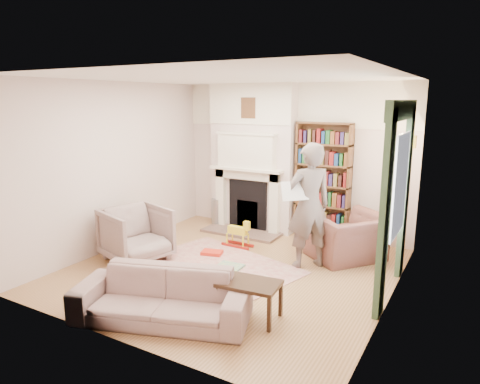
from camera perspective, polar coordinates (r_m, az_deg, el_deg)
The scene contains 25 objects.
floor at distance 6.52m, azimuth -1.10°, elevation -10.33°, with size 4.50×4.50×0.00m, color brown.
ceiling at distance 6.03m, azimuth -1.22°, elevation 15.05°, with size 4.50×4.50×0.00m, color white.
wall_back at distance 8.11m, azimuth 7.01°, elevation 4.33°, with size 4.50×4.50×0.00m, color beige.
wall_front at distance 4.39m, azimuth -16.36°, elevation -2.83°, with size 4.50×4.50×0.00m, color beige.
wall_left at distance 7.51m, azimuth -16.10°, elevation 3.31°, with size 4.50×4.50×0.00m, color beige.
wall_right at distance 5.36m, azimuth 20.01°, elevation -0.40°, with size 4.50×4.50×0.00m, color beige.
fireplace at distance 8.25m, azimuth 1.65°, elevation 4.46°, with size 1.70×0.58×2.80m.
bookcase at distance 7.80m, azimuth 11.01°, elevation 2.21°, with size 1.00×0.24×1.85m, color brown.
window at distance 5.74m, azimuth 20.59°, elevation 0.87°, with size 0.02×0.90×1.30m, color silver.
curtain_left at distance 5.12m, azimuth 18.71°, elevation -3.17°, with size 0.07×0.32×2.40m, color #304A31.
curtain_right at distance 6.47m, azimuth 21.13°, elevation -0.22°, with size 0.07×0.32×2.40m, color #304A31.
pelmet at distance 5.65m, azimuth 20.85°, elevation 10.20°, with size 0.09×1.70×0.24m, color #304A31.
wall_sconce at distance 6.78m, azimuth 20.69°, elevation 6.35°, with size 0.20×0.24×0.24m, color gold, non-canonical shape.
rug at distance 6.59m, azimuth -3.70°, elevation -10.06°, with size 2.36×1.81×0.01m, color #BEAB8F.
armchair_reading at distance 7.03m, azimuth 14.19°, elevation -5.84°, with size 1.13×0.99×0.73m, color #522F2B.
armchair_left at distance 6.97m, azimuth -13.66°, elevation -5.48°, with size 0.91×0.93×0.85m, color #A29B85.
sofa at distance 5.13m, azimuth -10.34°, elevation -13.53°, with size 2.00×0.78×0.58m, color gray.
man_reading at distance 6.45m, azimuth 9.17°, elevation -1.86°, with size 0.69×0.45×1.90m, color #61534E.
newspaper at distance 6.27m, azimuth 7.32°, elevation 0.14°, with size 0.41×0.02×0.29m, color silver.
coffee_table at distance 5.12m, azimuth 1.23°, elevation -14.20°, with size 0.70×0.45×0.45m, color #322311, non-canonical shape.
paraffin_heater at distance 8.66m, azimuth -3.04°, elevation -2.68°, with size 0.24×0.24×0.55m, color #929398.
rocking_horse at distance 7.41m, azimuth -0.32°, elevation -5.53°, with size 0.55×0.22×0.48m, color yellow, non-canonical shape.
board_game at distance 6.54m, azimuth -1.57°, elevation -10.01°, with size 0.38×0.38×0.03m, color #D1C949.
game_box_lid at distance 7.12m, azimuth -3.76°, elevation -8.07°, with size 0.33×0.22×0.06m, color red.
comic_annuals at distance 6.11m, azimuth -0.73°, elevation -11.77°, with size 0.70×0.47×0.02m.
Camera 1 is at (3.08, -5.18, 2.50)m, focal length 32.00 mm.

